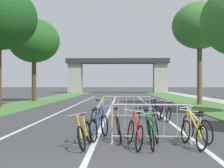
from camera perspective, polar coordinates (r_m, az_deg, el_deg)
The scene contains 22 objects.
grass_verge_left at distance 30.29m, azimuth -12.48°, elevation -2.98°, with size 3.44×61.36×0.05m, color #477A38.
grass_verge_right at distance 29.96m, azimuth 13.39°, elevation -3.02°, with size 3.44×61.36×0.05m, color #477A38.
sidewalk_path_right at distance 30.63m, azimuth 18.43°, elevation -2.92°, with size 2.04×61.36×0.08m, color #ADA89E.
lane_stripe_center at distance 22.03m, azimuth -0.10°, elevation -4.15°, with size 0.14×35.50×0.01m, color silver.
lane_stripe_right_lane at distance 22.11m, azimuth 7.09°, elevation -4.13°, with size 0.14×35.50×0.01m, color silver.
lane_stripe_left_lane at distance 22.29m, azimuth -7.22°, elevation -4.10°, with size 0.14×35.50×0.01m, color silver.
overpass_bridge at distance 54.99m, azimuth 1.05°, elevation 2.60°, with size 18.39×3.48×6.18m.
tree_left_pine_near at distance 28.62m, azimuth -14.46°, elevation 7.82°, with size 4.62×4.62×7.48m.
tree_right_pine_far at distance 24.49m, azimuth 16.12°, elevation 10.40°, with size 4.17×4.17×7.83m.
crowd_barrier_nearest at distance 8.28m, azimuth 7.34°, elevation -7.44°, with size 2.16×0.44×1.05m.
crowd_barrier_second at distance 13.64m, azimuth 2.72°, elevation -4.52°, with size 2.18×0.54×1.05m.
bicycle_yellow_0 at distance 8.02m, azimuth 15.05°, elevation -8.84°, with size 0.54×1.65×0.92m.
bicycle_orange_1 at distance 8.78m, azimuth 1.16°, elevation -7.84°, with size 0.52×1.73×1.00m.
bicycle_white_2 at distance 8.87m, azimuth 15.64°, elevation -7.86°, with size 0.65×1.71×0.95m.
bicycle_green_3 at distance 7.76m, azimuth 7.90°, elevation -9.09°, with size 0.61×1.59×0.93m.
bicycle_black_4 at distance 14.08m, azimuth 8.10°, elevation -4.97°, with size 0.66×1.65×0.95m.
bicycle_purple_5 at distance 13.42m, azimuth 10.07°, elevation -5.32°, with size 0.51×1.63×0.88m.
bicycle_blue_6 at distance 8.85m, azimuth -2.43°, elevation -7.99°, with size 0.53×1.68×0.92m.
bicycle_silver_7 at distance 13.18m, azimuth -2.70°, elevation -5.36°, with size 0.70×1.59×0.98m.
bicycle_teal_8 at distance 8.77m, azimuth 6.85°, elevation -8.04°, with size 0.44×1.68×0.90m.
bicycle_red_9 at distance 7.71m, azimuth 4.34°, elevation -9.13°, with size 0.54×1.61×0.92m.
bicycle_yellow_10 at distance 7.74m, azimuth -5.13°, elevation -9.24°, with size 0.52×1.57×0.93m.
Camera 1 is at (0.73, -4.21, 1.58)m, focal length 48.63 mm.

